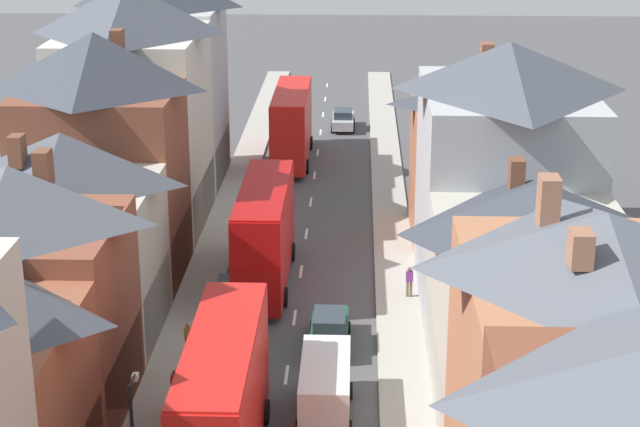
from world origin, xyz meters
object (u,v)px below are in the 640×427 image
Objects in this scene: double_decker_bus_lead at (223,401)px; car_parked_left_b at (343,119)px; delivery_van at (325,387)px; pedestrian_far_right at (409,280)px; car_parked_right_a at (330,329)px; pedestrian_mid_right at (175,386)px; pedestrian_far_left at (188,337)px; double_decker_bus_far_approaching at (264,233)px; car_near_blue at (233,295)px; double_decker_bus_mid_street at (292,124)px.

double_decker_bus_lead is 50.74m from car_parked_left_b.
delivery_van is 3.23× the size of pedestrian_far_right.
car_parked_right_a is 8.60m from pedestrian_mid_right.
pedestrian_mid_right is at bearing -130.81° from pedestrian_far_right.
pedestrian_far_right is at bearing 34.55° from pedestrian_far_left.
double_decker_bus_far_approaching reaches higher than pedestrian_far_left.
car_parked_right_a is 6.48m from delivery_van.
car_near_blue reaches higher than car_parked_left_b.
pedestrian_mid_right is (-6.13, -46.21, 0.21)m from car_parked_left_b.
pedestrian_mid_right reaches higher than car_parked_right_a.
car_parked_left_b is at bearing 82.44° from pedestrian_mid_right.
car_parked_right_a is (3.61, 10.38, -1.97)m from double_decker_bus_lead.
double_decker_bus_lead is 1.00× the size of double_decker_bus_mid_street.
car_parked_left_b is 42.09m from pedestrian_far_left.
double_decker_bus_mid_street reaches higher than pedestrian_far_right.
car_near_blue is 5.41m from pedestrian_far_left.
double_decker_bus_far_approaching reaches higher than car_near_blue.
pedestrian_far_right is at bearing 55.11° from car_parked_right_a.
double_decker_bus_far_approaching is 6.71× the size of pedestrian_far_left.
car_parked_right_a is at bearing -64.24° from double_decker_bus_far_approaching.
car_near_blue is (-1.29, -3.70, -1.99)m from double_decker_bus_far_approaching.
car_parked_right_a reaches higher than car_near_blue.
double_decker_bus_far_approaching is 2.08× the size of delivery_van.
car_near_blue is 2.55× the size of pedestrian_far_right.
pedestrian_mid_right is (-2.52, -13.50, -1.78)m from double_decker_bus_far_approaching.
pedestrian_mid_right reaches higher than car_near_blue.
pedestrian_far_right is (3.90, -34.60, 0.21)m from car_parked_left_b.
car_near_blue is at bearing 74.96° from pedestrian_far_left.
delivery_van is 3.23× the size of pedestrian_mid_right.
car_near_blue is 2.55× the size of pedestrian_mid_right.
car_near_blue is 36.73m from car_parked_left_b.
pedestrian_mid_right is 1.00× the size of pedestrian_far_left.
car_parked_right_a is (3.61, -30.64, -1.97)m from double_decker_bus_mid_street.
pedestrian_far_left is (-2.69, -32.07, -1.78)m from double_decker_bus_mid_street.
double_decker_bus_lead is 5.34m from pedestrian_mid_right.
double_decker_bus_mid_street is 2.57× the size of car_parked_right_a.
pedestrian_far_left is (-6.30, -1.43, 0.18)m from car_parked_right_a.
pedestrian_far_left is (-1.40, -5.22, 0.20)m from car_near_blue.
double_decker_bus_lead and double_decker_bus_far_approaching have the same top height.
pedestrian_far_left reaches higher than car_near_blue.
pedestrian_mid_right is (-6.13, -6.02, 0.18)m from car_parked_right_a.
double_decker_bus_far_approaching is (0.00, 17.86, 0.00)m from double_decker_bus_lead.
double_decker_bus_far_approaching is 2.63× the size of car_near_blue.
car_parked_right_a is (4.90, -3.78, 0.02)m from car_near_blue.
double_decker_bus_mid_street is 30.91m from car_parked_right_a.
double_decker_bus_far_approaching is at bearing -96.30° from car_parked_left_b.
pedestrian_mid_right is (-1.23, -9.81, 0.20)m from car_near_blue.
car_near_blue is at bearing 95.21° from double_decker_bus_lead.
car_parked_left_b is (3.61, 32.71, -1.99)m from double_decker_bus_far_approaching.
delivery_van is at bearing -4.13° from pedestrian_mid_right.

